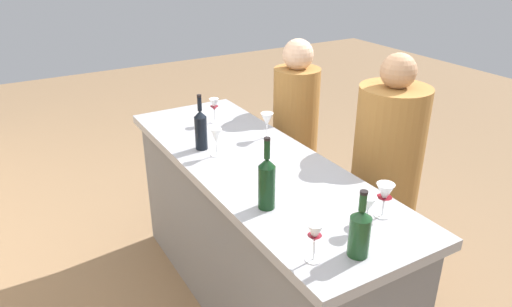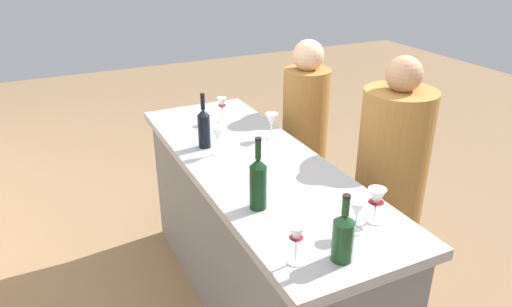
{
  "view_description": "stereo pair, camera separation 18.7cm",
  "coord_description": "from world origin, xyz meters",
  "views": [
    {
      "loc": [
        -2.0,
        1.17,
        2.08
      ],
      "look_at": [
        0.0,
        0.0,
        1.01
      ],
      "focal_mm": 33.6,
      "sensor_mm": 36.0,
      "label": 1
    },
    {
      "loc": [
        -2.08,
        1.01,
        2.08
      ],
      "look_at": [
        0.0,
        0.0,
        1.01
      ],
      "focal_mm": 33.6,
      "sensor_mm": 36.0,
      "label": 2
    }
  ],
  "objects": [
    {
      "name": "wine_bottle_center_near_black",
      "position": [
        0.31,
        0.18,
        1.08
      ],
      "size": [
        0.07,
        0.07,
        0.32
      ],
      "color": "black",
      "rests_on": "bar_counter"
    },
    {
      "name": "person_left_guest",
      "position": [
        0.57,
        -0.66,
        0.68
      ],
      "size": [
        0.41,
        0.41,
        1.46
      ],
      "rotation": [
        0.0,
        0.0,
        1.93
      ],
      "color": "#9E6B33",
      "rests_on": "ground"
    },
    {
      "name": "bar_counter",
      "position": [
        0.0,
        0.0,
        0.49
      ],
      "size": [
        2.08,
        0.71,
        0.96
      ],
      "color": "slate",
      "rests_on": "ground"
    },
    {
      "name": "wine_glass_near_center",
      "position": [
        -0.74,
        -0.2,
        1.07
      ],
      "size": [
        0.08,
        0.08,
        0.16
      ],
      "color": "white",
      "rests_on": "bar_counter"
    },
    {
      "name": "wine_glass_near_right",
      "position": [
        -0.77,
        -0.08,
        1.07
      ],
      "size": [
        0.07,
        0.07,
        0.15
      ],
      "color": "white",
      "rests_on": "bar_counter"
    },
    {
      "name": "wine_glass_far_right",
      "position": [
        -0.84,
        0.24,
        1.08
      ],
      "size": [
        0.06,
        0.06,
        0.16
      ],
      "color": "white",
      "rests_on": "bar_counter"
    },
    {
      "name": "wine_glass_far_center",
      "position": [
        0.18,
        0.14,
        1.07
      ],
      "size": [
        0.07,
        0.07,
        0.16
      ],
      "color": "white",
      "rests_on": "bar_counter"
    },
    {
      "name": "wine_bottle_leftmost_olive_green",
      "position": [
        -0.9,
        0.08,
        1.07
      ],
      "size": [
        0.08,
        0.08,
        0.28
      ],
      "color": "#193D1E",
      "rests_on": "bar_counter"
    },
    {
      "name": "wine_bottle_second_left_dark_green",
      "position": [
        -0.43,
        0.2,
        1.09
      ],
      "size": [
        0.08,
        0.08,
        0.34
      ],
      "color": "black",
      "rests_on": "bar_counter"
    },
    {
      "name": "wine_glass_near_left",
      "position": [
        0.26,
        -0.23,
        1.07
      ],
      "size": [
        0.08,
        0.08,
        0.15
      ],
      "color": "white",
      "rests_on": "bar_counter"
    },
    {
      "name": "ground_plane",
      "position": [
        0.0,
        0.0,
        0.0
      ],
      "size": [
        12.0,
        12.0,
        0.0
      ],
      "primitive_type": "plane",
      "color": "#846647"
    },
    {
      "name": "person_center_guest",
      "position": [
        -0.22,
        -0.75,
        0.69
      ],
      "size": [
        0.44,
        0.44,
        1.51
      ],
      "rotation": [
        0.0,
        0.0,
        1.68
      ],
      "color": "#9E6B33",
      "rests_on": "ground"
    },
    {
      "name": "wine_glass_far_left",
      "position": [
        0.65,
        -0.07,
        1.08
      ],
      "size": [
        0.06,
        0.06,
        0.16
      ],
      "color": "white",
      "rests_on": "bar_counter"
    }
  ]
}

